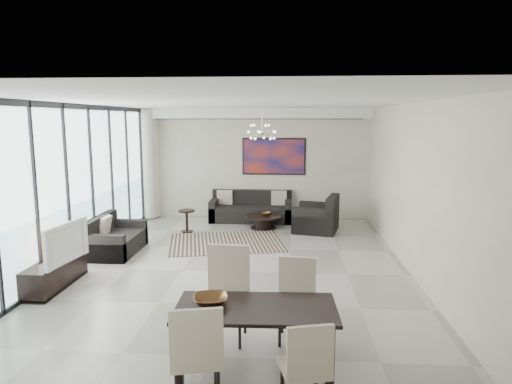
# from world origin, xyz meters

# --- Properties ---
(room_shell) EXTENTS (6.00, 9.00, 2.90)m
(room_shell) POSITION_xyz_m (0.46, 0.00, 1.45)
(room_shell) COLOR #A8A39B
(room_shell) RESTS_ON ground
(window_wall) EXTENTS (0.37, 8.95, 2.90)m
(window_wall) POSITION_xyz_m (-2.86, 0.00, 1.47)
(window_wall) COLOR silver
(window_wall) RESTS_ON floor
(soffit) EXTENTS (5.98, 0.40, 0.26)m
(soffit) POSITION_xyz_m (0.00, 4.30, 2.77)
(soffit) COLOR white
(soffit) RESTS_ON room_shell
(painting) EXTENTS (1.68, 0.04, 0.98)m
(painting) POSITION_xyz_m (0.50, 4.47, 1.65)
(painting) COLOR #B13118
(painting) RESTS_ON room_shell
(chandelier) EXTENTS (0.66, 0.66, 0.71)m
(chandelier) POSITION_xyz_m (0.30, 2.50, 2.35)
(chandelier) COLOR silver
(chandelier) RESTS_ON room_shell
(rug) EXTENTS (2.71, 2.29, 0.01)m
(rug) POSITION_xyz_m (-0.43, 1.86, 0.01)
(rug) COLOR black
(rug) RESTS_ON floor
(coffee_table) EXTENTS (0.89, 0.89, 0.31)m
(coffee_table) POSITION_xyz_m (0.29, 3.21, 0.18)
(coffee_table) COLOR black
(coffee_table) RESTS_ON floor
(bowl_coffee) EXTENTS (0.26, 0.26, 0.08)m
(bowl_coffee) POSITION_xyz_m (0.35, 3.28, 0.35)
(bowl_coffee) COLOR brown
(bowl_coffee) RESTS_ON coffee_table
(sofa_main) EXTENTS (2.11, 0.86, 0.77)m
(sofa_main) POSITION_xyz_m (-0.07, 4.07, 0.26)
(sofa_main) COLOR black
(sofa_main) RESTS_ON floor
(loveseat) EXTENTS (0.82, 1.46, 0.73)m
(loveseat) POSITION_xyz_m (-2.54, 0.97, 0.25)
(loveseat) COLOR black
(loveseat) RESTS_ON floor
(armchair) EXTENTS (1.17, 1.21, 0.86)m
(armchair) POSITION_xyz_m (1.59, 3.04, 0.29)
(armchair) COLOR black
(armchair) RESTS_ON floor
(side_table) EXTENTS (0.38, 0.38, 0.53)m
(side_table) POSITION_xyz_m (-1.48, 2.73, 0.35)
(side_table) COLOR black
(side_table) RESTS_ON floor
(tv_console) EXTENTS (0.40, 1.41, 0.44)m
(tv_console) POSITION_xyz_m (-2.76, -0.93, 0.22)
(tv_console) COLOR black
(tv_console) RESTS_ON floor
(television) EXTENTS (0.27, 1.08, 0.61)m
(television) POSITION_xyz_m (-2.60, -1.01, 0.75)
(television) COLOR gray
(television) RESTS_ON tv_console
(dining_table) EXTENTS (1.70, 0.89, 0.70)m
(dining_table) POSITION_xyz_m (0.57, -3.10, 0.61)
(dining_table) COLOR black
(dining_table) RESTS_ON floor
(dining_chair_sw) EXTENTS (0.56, 0.56, 1.02)m
(dining_chair_sw) POSITION_xyz_m (0.09, -3.83, 0.58)
(dining_chair_sw) COLOR beige
(dining_chair_sw) RESTS_ON floor
(dining_chair_se) EXTENTS (0.50, 0.50, 0.90)m
(dining_chair_se) POSITION_xyz_m (1.07, -3.84, 0.51)
(dining_chair_se) COLOR beige
(dining_chair_se) RESTS_ON floor
(dining_chair_nw) EXTENTS (0.54, 0.54, 1.12)m
(dining_chair_nw) POSITION_xyz_m (0.17, -2.37, 0.65)
(dining_chair_nw) COLOR beige
(dining_chair_nw) RESTS_ON floor
(dining_chair_ne) EXTENTS (0.48, 0.48, 0.98)m
(dining_chair_ne) POSITION_xyz_m (1.01, -2.34, 0.56)
(dining_chair_ne) COLOR beige
(dining_chair_ne) RESTS_ON floor
(bowl_dining) EXTENTS (0.42, 0.42, 0.09)m
(bowl_dining) POSITION_xyz_m (0.09, -3.06, 0.74)
(bowl_dining) COLOR brown
(bowl_dining) RESTS_ON dining_table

